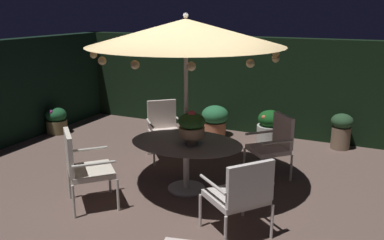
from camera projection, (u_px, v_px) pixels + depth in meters
The scene contains 13 objects.
ground_plane at pixel (185, 197), 5.85m from camera, with size 8.62×7.27×0.02m, color brown.
hedge_backdrop_rear at pixel (258, 86), 8.63m from camera, with size 8.62×0.30×2.00m, color black.
patio_dining_table at pixel (186, 150), 5.91m from camera, with size 1.64×1.23×0.73m.
patio_umbrella at pixel (186, 33), 5.48m from camera, with size 2.67×2.67×2.51m.
centerpiece_planter at pixel (192, 125), 5.70m from camera, with size 0.37×0.37×0.48m.
patio_chair_north at pixel (83, 164), 5.41m from camera, with size 0.85×0.85×1.04m.
patio_chair_northeast at pixel (241, 193), 4.67m from camera, with size 0.89×0.89×0.97m.
patio_chair_east at pixel (274, 142), 6.40m from camera, with size 0.78×0.78×0.98m.
patio_chair_southeast at pixel (164, 126), 7.26m from camera, with size 0.81×0.82×1.00m.
potted_plant_right_far at pixel (56, 120), 8.71m from camera, with size 0.43×0.43×0.55m.
potted_plant_back_left at pixel (215, 119), 8.53m from camera, with size 0.55×0.55×0.63m.
potted_plant_left_near at pixel (270, 127), 8.03m from camera, with size 0.50×0.50×0.66m.
potted_plant_back_right at pixel (341, 129), 7.73m from camera, with size 0.41×0.41×0.67m.
Camera 1 is at (2.36, -4.82, 2.58)m, focal length 38.72 mm.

